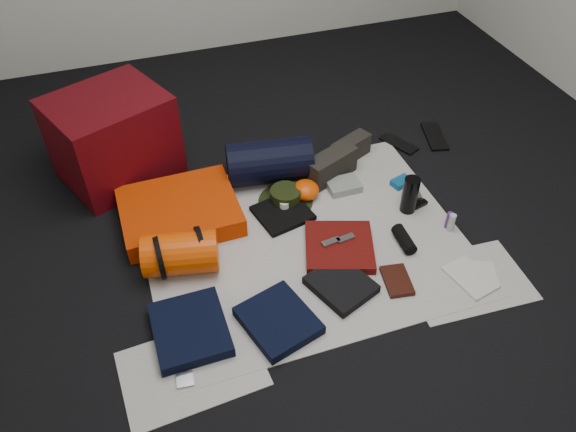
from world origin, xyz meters
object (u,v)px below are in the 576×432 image
object	(u,v)px
water_bottle	(410,195)
compact_camera	(412,197)
red_cabinet	(113,138)
paperback_book	(397,281)
stuff_sack	(181,253)
navy_duffel	(269,162)
sleeping_pad	(180,211)

from	to	relation	value
water_bottle	compact_camera	distance (m)	0.12
red_cabinet	paperback_book	size ratio (longest dim) A/B	3.21
stuff_sack	paperback_book	size ratio (longest dim) A/B	1.90
stuff_sack	compact_camera	distance (m)	1.30
navy_duffel	paperback_book	bearing A→B (deg)	-61.70
stuff_sack	water_bottle	bearing A→B (deg)	1.27
stuff_sack	water_bottle	world-z (taller)	water_bottle
red_cabinet	navy_duffel	world-z (taller)	red_cabinet
red_cabinet	compact_camera	bearing A→B (deg)	-50.38
water_bottle	compact_camera	bearing A→B (deg)	47.85
navy_duffel	paperback_book	size ratio (longest dim) A/B	2.55
navy_duffel	paperback_book	world-z (taller)	navy_duffel
sleeping_pad	stuff_sack	distance (m)	0.36
water_bottle	paperback_book	size ratio (longest dim) A/B	1.15
sleeping_pad	stuff_sack	xyz separation A→B (m)	(-0.05, -0.35, 0.05)
red_cabinet	sleeping_pad	size ratio (longest dim) A/B	0.99
stuff_sack	compact_camera	world-z (taller)	stuff_sack
red_cabinet	sleeping_pad	xyz separation A→B (m)	(0.25, -0.51, -0.19)
stuff_sack	compact_camera	bearing A→B (deg)	3.97
red_cabinet	sleeping_pad	distance (m)	0.60
stuff_sack	red_cabinet	bearing A→B (deg)	102.99
red_cabinet	sleeping_pad	bearing A→B (deg)	-86.70
sleeping_pad	compact_camera	world-z (taller)	sleeping_pad
sleeping_pad	water_bottle	xyz separation A→B (m)	(1.18, -0.32, 0.05)
compact_camera	sleeping_pad	bearing A→B (deg)	179.02
red_cabinet	stuff_sack	distance (m)	0.90
navy_duffel	paperback_book	xyz separation A→B (m)	(0.34, -0.94, -0.11)
sleeping_pad	compact_camera	xyz separation A→B (m)	(1.24, -0.26, -0.03)
red_cabinet	navy_duffel	xyz separation A→B (m)	(0.81, -0.34, -0.12)
stuff_sack	water_bottle	size ratio (longest dim) A/B	1.65
sleeping_pad	paperback_book	world-z (taller)	sleeping_pad
red_cabinet	sleeping_pad	world-z (taller)	red_cabinet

